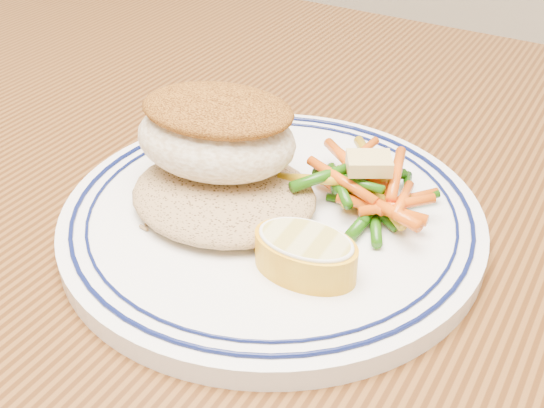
{
  "coord_description": "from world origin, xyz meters",
  "views": [
    {
      "loc": [
        0.18,
        -0.32,
        1.03
      ],
      "look_at": [
        -0.01,
        0.01,
        0.77
      ],
      "focal_mm": 45.0,
      "sensor_mm": 36.0,
      "label": 1
    }
  ],
  "objects_px": {
    "fish_fillet": "(216,132)",
    "plate": "(272,217)",
    "vegetable_pile": "(367,188)",
    "lemon_wedge": "(305,253)",
    "dining_table": "(274,337)",
    "rice_pilaf": "(223,191)"
  },
  "relations": [
    {
      "from": "rice_pilaf",
      "to": "fish_fillet",
      "type": "bearing_deg",
      "value": 133.47
    },
    {
      "from": "dining_table",
      "to": "vegetable_pile",
      "type": "distance_m",
      "value": 0.14
    },
    {
      "from": "plate",
      "to": "rice_pilaf",
      "type": "xyz_separation_m",
      "value": [
        -0.03,
        -0.01,
        0.02
      ]
    },
    {
      "from": "plate",
      "to": "lemon_wedge",
      "type": "distance_m",
      "value": 0.07
    },
    {
      "from": "dining_table",
      "to": "vegetable_pile",
      "type": "height_order",
      "value": "vegetable_pile"
    },
    {
      "from": "fish_fillet",
      "to": "lemon_wedge",
      "type": "distance_m",
      "value": 0.11
    },
    {
      "from": "rice_pilaf",
      "to": "vegetable_pile",
      "type": "relative_size",
      "value": 1.2
    },
    {
      "from": "fish_fillet",
      "to": "lemon_wedge",
      "type": "height_order",
      "value": "fish_fillet"
    },
    {
      "from": "fish_fillet",
      "to": "dining_table",
      "type": "bearing_deg",
      "value": -10.39
    },
    {
      "from": "plate",
      "to": "rice_pilaf",
      "type": "distance_m",
      "value": 0.04
    },
    {
      "from": "vegetable_pile",
      "to": "dining_table",
      "type": "bearing_deg",
      "value": -136.54
    },
    {
      "from": "plate",
      "to": "vegetable_pile",
      "type": "bearing_deg",
      "value": 35.65
    },
    {
      "from": "fish_fillet",
      "to": "lemon_wedge",
      "type": "bearing_deg",
      "value": -26.84
    },
    {
      "from": "fish_fillet",
      "to": "plate",
      "type": "bearing_deg",
      "value": -3.18
    },
    {
      "from": "plate",
      "to": "lemon_wedge",
      "type": "xyz_separation_m",
      "value": [
        0.05,
        -0.04,
        0.02
      ]
    },
    {
      "from": "vegetable_pile",
      "to": "fish_fillet",
      "type": "bearing_deg",
      "value": -160.15
    },
    {
      "from": "dining_table",
      "to": "lemon_wedge",
      "type": "xyz_separation_m",
      "value": [
        0.04,
        -0.04,
        0.13
      ]
    },
    {
      "from": "rice_pilaf",
      "to": "fish_fillet",
      "type": "relative_size",
      "value": 1.05
    },
    {
      "from": "plate",
      "to": "vegetable_pile",
      "type": "distance_m",
      "value": 0.07
    },
    {
      "from": "dining_table",
      "to": "rice_pilaf",
      "type": "height_order",
      "value": "rice_pilaf"
    },
    {
      "from": "dining_table",
      "to": "lemon_wedge",
      "type": "relative_size",
      "value": 22.75
    },
    {
      "from": "vegetable_pile",
      "to": "lemon_wedge",
      "type": "height_order",
      "value": "vegetable_pile"
    }
  ]
}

